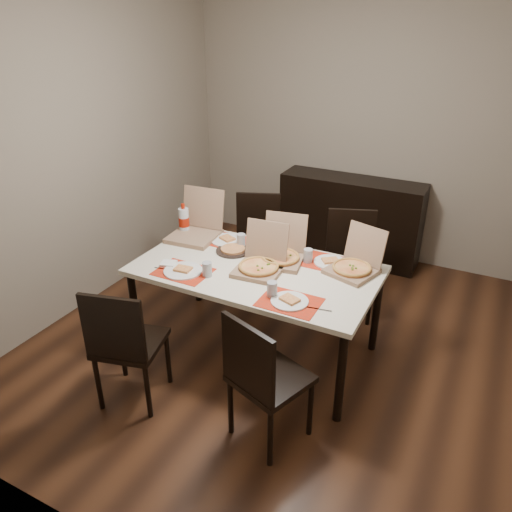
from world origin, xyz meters
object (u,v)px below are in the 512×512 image
object	(u,v)px
sideboard	(350,219)
pizza_box_center	(260,264)
chair_far_left	(257,239)
chair_near_right	(262,376)
chair_near_left	(125,342)
chair_far_right	(350,258)
dining_table	(256,276)
soda_bottle	(184,221)
dip_bowl	(277,256)

from	to	relation	value
sideboard	pizza_box_center	distance (m)	2.03
chair_far_left	chair_near_right	bearing A→B (deg)	-62.11
chair_near_left	chair_far_right	xyz separation A→B (m)	(0.96, 1.87, 0.00)
chair_near_left	chair_far_right	size ratio (longest dim) A/B	1.00
dining_table	soda_bottle	size ratio (longest dim) A/B	6.65
sideboard	dining_table	world-z (taller)	sideboard
chair_near_left	pizza_box_center	xyz separation A→B (m)	(0.55, 0.92, 0.29)
chair_near_right	pizza_box_center	size ratio (longest dim) A/B	2.35
dining_table	pizza_box_center	xyz separation A→B (m)	(0.04, -0.02, 0.12)
chair_near_right	dip_bowl	size ratio (longest dim) A/B	7.45
chair_near_right	chair_far_left	xyz separation A→B (m)	(-0.93, 1.76, 0.00)
pizza_box_center	sideboard	bearing A→B (deg)	87.45
pizza_box_center	soda_bottle	size ratio (longest dim) A/B	1.46
chair_far_left	pizza_box_center	xyz separation A→B (m)	(0.51, -0.96, 0.29)
chair_near_left	chair_far_left	distance (m)	1.87
pizza_box_center	chair_near_left	bearing A→B (deg)	-120.84
pizza_box_center	soda_bottle	distance (m)	0.94
sideboard	pizza_box_center	bearing A→B (deg)	-92.55
chair_near_left	dining_table	bearing A→B (deg)	61.73
chair_far_left	dip_bowl	distance (m)	0.93
chair_near_right	dip_bowl	distance (m)	1.15
sideboard	chair_near_right	bearing A→B (deg)	-83.26
dip_bowl	soda_bottle	distance (m)	0.92
dip_bowl	pizza_box_center	bearing A→B (deg)	-95.51
sideboard	dip_bowl	size ratio (longest dim) A/B	12.02
chair_near_left	pizza_box_center	distance (m)	1.11
chair_near_right	chair_far_right	bearing A→B (deg)	90.31
sideboard	dip_bowl	bearing A→B (deg)	-92.13
chair_near_left	chair_near_right	world-z (taller)	same
dining_table	chair_far_left	xyz separation A→B (m)	(-0.47, 0.94, -0.17)
chair_far_left	pizza_box_center	distance (m)	1.13
sideboard	chair_near_left	xyz separation A→B (m)	(-0.63, -2.91, 0.06)
chair_far_right	pizza_box_center	distance (m)	1.08
soda_bottle	chair_far_right	bearing A→B (deg)	26.55
chair_far_left	chair_far_right	bearing A→B (deg)	-0.11
chair_near_right	chair_far_left	size ratio (longest dim) A/B	1.00
dining_table	chair_near_left	bearing A→B (deg)	-118.27
chair_far_right	chair_near_right	bearing A→B (deg)	-89.69
chair_near_right	chair_far_left	bearing A→B (deg)	117.89
chair_far_left	dip_bowl	world-z (taller)	chair_far_left
chair_near_right	soda_bottle	distance (m)	1.75
chair_far_right	soda_bottle	bearing A→B (deg)	-153.45
sideboard	pizza_box_center	xyz separation A→B (m)	(-0.09, -1.99, 0.35)
sideboard	soda_bottle	xyz separation A→B (m)	(-0.97, -1.68, 0.41)
chair_far_left	soda_bottle	distance (m)	0.83
sideboard	chair_far_left	bearing A→B (deg)	-120.16
sideboard	chair_near_left	size ratio (longest dim) A/B	1.61
chair_near_left	soda_bottle	xyz separation A→B (m)	(-0.34, 1.22, 0.35)
chair_far_right	soda_bottle	xyz separation A→B (m)	(-1.29, -0.65, 0.35)
chair_far_right	soda_bottle	size ratio (longest dim) A/B	3.44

